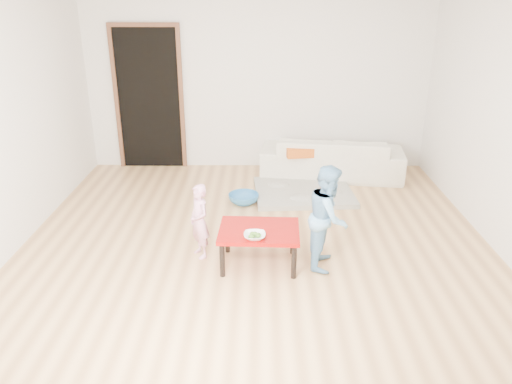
{
  "coord_description": "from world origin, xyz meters",
  "views": [
    {
      "loc": [
        0.04,
        -4.83,
        2.54
      ],
      "look_at": [
        0.0,
        -0.2,
        0.65
      ],
      "focal_mm": 35.0,
      "sensor_mm": 36.0,
      "label": 1
    }
  ],
  "objects_px": {
    "child_blue": "(328,217)",
    "red_table": "(259,247)",
    "basin": "(244,199)",
    "bowl": "(255,236)",
    "child_pink": "(199,221)",
    "sofa": "(332,156)"
  },
  "relations": [
    {
      "from": "red_table",
      "to": "basin",
      "type": "bearing_deg",
      "value": 97.52
    },
    {
      "from": "bowl",
      "to": "child_pink",
      "type": "xyz_separation_m",
      "value": [
        -0.56,
        0.36,
        -0.02
      ]
    },
    {
      "from": "sofa",
      "to": "child_pink",
      "type": "relative_size",
      "value": 2.6
    },
    {
      "from": "child_blue",
      "to": "child_pink",
      "type": "bearing_deg",
      "value": 96.31
    },
    {
      "from": "sofa",
      "to": "red_table",
      "type": "relative_size",
      "value": 2.6
    },
    {
      "from": "red_table",
      "to": "child_blue",
      "type": "height_order",
      "value": "child_blue"
    },
    {
      "from": "bowl",
      "to": "child_pink",
      "type": "height_order",
      "value": "child_pink"
    },
    {
      "from": "child_pink",
      "to": "child_blue",
      "type": "height_order",
      "value": "child_blue"
    },
    {
      "from": "child_blue",
      "to": "red_table",
      "type": "bearing_deg",
      "value": 104.65
    },
    {
      "from": "red_table",
      "to": "bowl",
      "type": "distance_m",
      "value": 0.29
    },
    {
      "from": "sofa",
      "to": "bowl",
      "type": "distance_m",
      "value": 2.96
    },
    {
      "from": "bowl",
      "to": "sofa",
      "type": "bearing_deg",
      "value": 68.48
    },
    {
      "from": "bowl",
      "to": "basin",
      "type": "bearing_deg",
      "value": 95.36
    },
    {
      "from": "red_table",
      "to": "child_pink",
      "type": "bearing_deg",
      "value": 164.02
    },
    {
      "from": "bowl",
      "to": "child_blue",
      "type": "height_order",
      "value": "child_blue"
    },
    {
      "from": "red_table",
      "to": "child_blue",
      "type": "bearing_deg",
      "value": 1.29
    },
    {
      "from": "red_table",
      "to": "child_blue",
      "type": "distance_m",
      "value": 0.74
    },
    {
      "from": "red_table",
      "to": "sofa",
      "type": "bearing_deg",
      "value": 67.8
    },
    {
      "from": "red_table",
      "to": "basin",
      "type": "height_order",
      "value": "red_table"
    },
    {
      "from": "sofa",
      "to": "red_table",
      "type": "xyz_separation_m",
      "value": [
        -1.04,
        -2.56,
        -0.1
      ]
    },
    {
      "from": "basin",
      "to": "child_blue",
      "type": "bearing_deg",
      "value": -60.2
    },
    {
      "from": "sofa",
      "to": "child_blue",
      "type": "distance_m",
      "value": 2.58
    }
  ]
}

